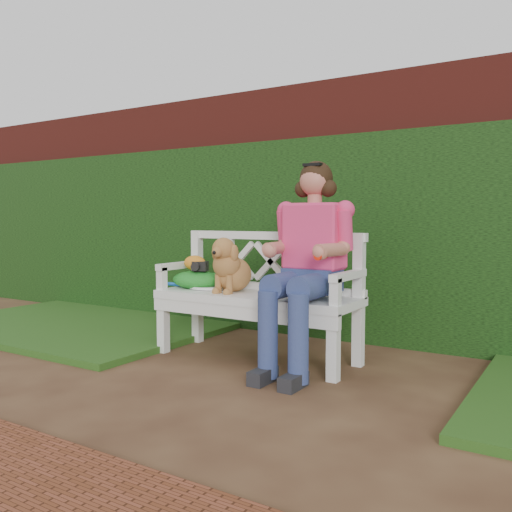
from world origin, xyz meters
The scene contains 11 objects.
ground centered at (0.00, 0.00, 0.00)m, with size 60.00×60.00×0.00m, color #3C2417.
brick_wall centered at (0.00, 1.90, 1.10)m, with size 10.00×0.30×2.20m, color maroon.
ivy_hedge centered at (0.00, 1.68, 0.85)m, with size 10.00×0.18×1.70m, color #265D19.
grass_left centered at (-2.40, 0.90, 0.03)m, with size 2.60×2.00×0.05m, color #18400D.
garden_bench centered at (-0.39, 0.74, 0.24)m, with size 1.58×0.60×0.48m, color white, non-canonical shape.
seated_woman centered at (0.05, 0.72, 0.69)m, with size 0.58×0.78×1.38m, color #EE2C5C, non-canonical shape.
dog centered at (-0.59, 0.71, 0.68)m, with size 0.27×0.37×0.41m, color #AA5C29, non-canonical shape.
tennis_racket centered at (-0.87, 0.75, 0.49)m, with size 0.59×0.25×0.03m, color beige, non-canonical shape.
green_bag centered at (-0.94, 0.74, 0.55)m, with size 0.40×0.31×0.14m, color green, non-canonical shape.
camera_item centered at (-0.89, 0.73, 0.65)m, with size 0.11×0.08×0.07m, color black.
baseball_glove centered at (-0.96, 0.74, 0.68)m, with size 0.18×0.13×0.12m, color orange.
Camera 1 is at (1.65, -2.55, 1.02)m, focal length 38.00 mm.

